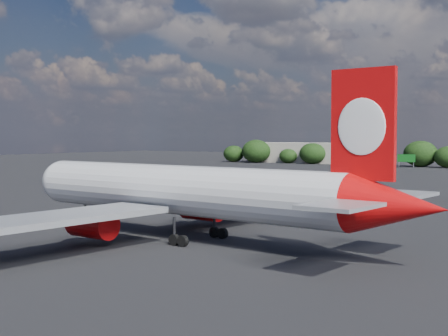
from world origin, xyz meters
The scene contains 4 objects.
ground centered at (0.00, 60.00, 0.00)m, with size 500.00×500.00×0.00m, color black.
qantas_airliner centered at (8.90, 16.90, 5.03)m, with size 50.66×48.22×16.52m.
terminal_building centered at (-65.00, 192.00, 4.00)m, with size 42.00×16.00×8.00m.
highway_sign centered at (-18.00, 176.00, 3.13)m, with size 6.00×0.30×4.50m.
Camera 1 is at (46.84, -34.69, 10.93)m, focal length 50.00 mm.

